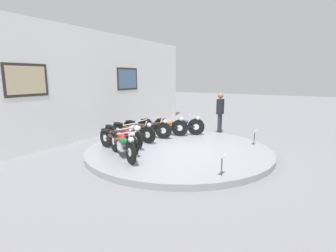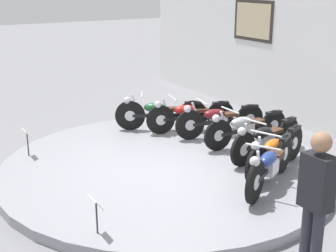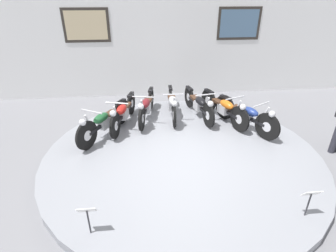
# 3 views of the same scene
# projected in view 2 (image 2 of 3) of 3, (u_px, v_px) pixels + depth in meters

# --- Properties ---
(ground_plane) EXTENTS (60.00, 60.00, 0.00)m
(ground_plane) POSITION_uv_depth(u_px,v_px,m) (165.00, 171.00, 8.38)
(ground_plane) COLOR slate
(display_platform) EXTENTS (5.83, 5.83, 0.17)m
(display_platform) POSITION_uv_depth(u_px,v_px,m) (165.00, 167.00, 8.35)
(display_platform) COLOR gray
(display_platform) RESTS_ON ground_plane
(back_wall) EXTENTS (14.00, 0.22, 4.19)m
(back_wall) POSITION_uv_depth(u_px,v_px,m) (333.00, 39.00, 9.76)
(back_wall) COLOR white
(back_wall) RESTS_ON ground_plane
(motorcycle_green) EXTENTS (1.05, 1.76, 0.80)m
(motorcycle_green) POSITION_uv_depth(u_px,v_px,m) (160.00, 112.00, 10.03)
(motorcycle_green) COLOR black
(motorcycle_green) RESTS_ON display_platform
(motorcycle_red) EXTENTS (0.64, 1.92, 0.78)m
(motorcycle_red) POSITION_uv_depth(u_px,v_px,m) (189.00, 114.00, 9.94)
(motorcycle_red) COLOR black
(motorcycle_red) RESTS_ON display_platform
(motorcycle_maroon) EXTENTS (0.59, 1.94, 0.79)m
(motorcycle_maroon) POSITION_uv_depth(u_px,v_px,m) (218.00, 119.00, 9.62)
(motorcycle_maroon) COLOR black
(motorcycle_maroon) RESTS_ON display_platform
(motorcycle_silver) EXTENTS (0.54, 1.96, 0.78)m
(motorcycle_silver) POSITION_uv_depth(u_px,v_px,m) (245.00, 127.00, 9.11)
(motorcycle_silver) COLOR black
(motorcycle_silver) RESTS_ON display_platform
(motorcycle_black) EXTENTS (0.56, 1.94, 0.78)m
(motorcycle_black) POSITION_uv_depth(u_px,v_px,m) (265.00, 138.00, 8.47)
(motorcycle_black) COLOR black
(motorcycle_black) RESTS_ON display_platform
(motorcycle_orange) EXTENTS (0.76, 1.89, 0.80)m
(motorcycle_orange) POSITION_uv_depth(u_px,v_px,m) (275.00, 150.00, 7.82)
(motorcycle_orange) COLOR black
(motorcycle_orange) RESTS_ON display_platform
(motorcycle_blue) EXTENTS (0.99, 1.80, 0.80)m
(motorcycle_blue) POSITION_uv_depth(u_px,v_px,m) (270.00, 164.00, 7.25)
(motorcycle_blue) COLOR black
(motorcycle_blue) RESTS_ON display_platform
(info_placard_front_left) EXTENTS (0.26, 0.11, 0.51)m
(info_placard_front_left) POSITION_uv_depth(u_px,v_px,m) (27.00, 137.00, 8.56)
(info_placard_front_left) COLOR #333338
(info_placard_front_left) RESTS_ON display_platform
(info_placard_front_centre) EXTENTS (0.26, 0.11, 0.51)m
(info_placard_front_centre) POSITION_uv_depth(u_px,v_px,m) (96.00, 207.00, 5.91)
(info_placard_front_centre) COLOR #333338
(info_placard_front_centre) RESTS_ON display_platform
(visitor_standing) EXTENTS (0.36, 0.23, 1.74)m
(visitor_standing) POSITION_uv_depth(u_px,v_px,m) (316.00, 196.00, 5.18)
(visitor_standing) COLOR #2D2D38
(visitor_standing) RESTS_ON ground_plane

